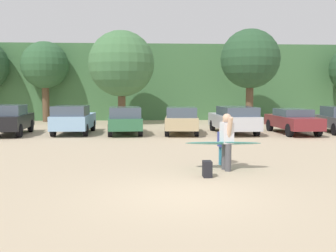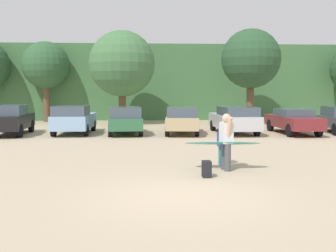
% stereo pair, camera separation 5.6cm
% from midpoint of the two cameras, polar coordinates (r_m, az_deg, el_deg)
% --- Properties ---
extents(ground_plane, '(120.00, 120.00, 0.00)m').
position_cam_midpoint_polar(ground_plane, '(9.48, 1.96, -9.70)').
color(ground_plane, tan).
extents(hillside_ridge, '(108.00, 12.00, 6.09)m').
position_cam_midpoint_polar(hillside_ridge, '(38.68, -2.12, 5.97)').
color(hillside_ridge, '#427042').
rests_on(hillside_ridge, ground_plane).
extents(tree_center, '(3.55, 3.55, 6.09)m').
position_cam_midpoint_polar(tree_center, '(32.57, -16.68, 8.09)').
color(tree_center, brown).
rests_on(tree_center, ground_plane).
extents(tree_far_right, '(4.60, 4.60, 6.55)m').
position_cam_midpoint_polar(tree_far_right, '(28.87, -6.39, 8.62)').
color(tree_far_right, brown).
rests_on(tree_far_right, ground_plane).
extents(tree_far_left, '(4.19, 4.19, 6.72)m').
position_cam_midpoint_polar(tree_far_left, '(29.76, 11.56, 9.14)').
color(tree_far_left, brown).
rests_on(tree_far_left, ground_plane).
extents(parked_car_black, '(1.97, 4.31, 1.64)m').
position_cam_midpoint_polar(parked_car_black, '(23.47, -21.11, 0.90)').
color(parked_car_black, black).
rests_on(parked_car_black, ground_plane).
extents(parked_car_sky_blue, '(1.94, 4.32, 1.59)m').
position_cam_midpoint_polar(parked_car_sky_blue, '(22.98, -12.96, 0.95)').
color(parked_car_sky_blue, '#84ADD1').
rests_on(parked_car_sky_blue, ground_plane).
extents(parked_car_forest_green, '(2.01, 4.08, 1.51)m').
position_cam_midpoint_polar(parked_car_forest_green, '(22.33, -5.95, 0.89)').
color(parked_car_forest_green, '#2D6642').
rests_on(parked_car_forest_green, ground_plane).
extents(parked_car_tan, '(2.09, 4.37, 1.49)m').
position_cam_midpoint_polar(parked_car_tan, '(22.42, 2.04, 0.86)').
color(parked_car_tan, tan).
rests_on(parked_car_tan, ground_plane).
extents(parked_car_silver, '(2.09, 4.71, 1.52)m').
position_cam_midpoint_polar(parked_car_silver, '(22.90, 9.36, 0.96)').
color(parked_car_silver, silver).
rests_on(parked_car_silver, ground_plane).
extents(parked_car_maroon, '(1.84, 4.66, 1.38)m').
position_cam_midpoint_polar(parked_car_maroon, '(23.61, 17.14, 0.76)').
color(parked_car_maroon, maroon).
rests_on(parked_car_maroon, ground_plane).
extents(person_adult, '(0.37, 0.79, 1.71)m').
position_cam_midpoint_polar(person_adult, '(12.35, 8.27, -1.72)').
color(person_adult, '#4C4C51').
rests_on(person_adult, ground_plane).
extents(person_child, '(0.27, 0.50, 1.27)m').
position_cam_midpoint_polar(person_child, '(13.19, 7.65, -2.39)').
color(person_child, teal).
rests_on(person_child, ground_plane).
extents(surfboard_teal, '(2.34, 0.82, 0.21)m').
position_cam_midpoint_polar(surfboard_teal, '(12.43, 7.79, -2.40)').
color(surfboard_teal, teal).
extents(backpack_dropped, '(0.24, 0.34, 0.45)m').
position_cam_midpoint_polar(backpack_dropped, '(11.43, 5.56, -6.01)').
color(backpack_dropped, black).
rests_on(backpack_dropped, ground_plane).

